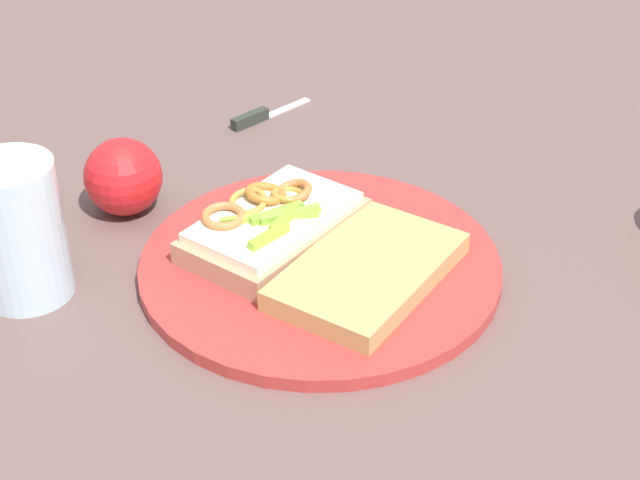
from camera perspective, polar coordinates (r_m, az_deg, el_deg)
The scene contains 7 objects.
ground_plane at distance 0.84m, azimuth 0.00°, elevation -1.81°, with size 2.00×2.00×0.00m, color brown.
plate at distance 0.84m, azimuth 0.00°, elevation -1.48°, with size 0.31×0.31×0.01m, color #B1322E.
sandwich at distance 0.85m, azimuth -2.74°, elevation 0.92°, with size 0.18×0.13×0.04m.
bread_slice_side at distance 0.81m, azimuth 2.84°, elevation -1.81°, with size 0.17×0.10×0.02m, color tan.
apple_1 at distance 0.93m, azimuth -11.44°, elevation 3.65°, with size 0.07×0.07×0.07m, color red.
drinking_glass at distance 0.82m, azimuth -17.26°, elevation 0.52°, with size 0.07×0.07×0.12m, color silver.
knife at distance 1.09m, azimuth -3.50°, elevation 7.28°, with size 0.11×0.02×0.01m.
Camera 1 is at (0.45, 0.52, 0.49)m, focal length 54.68 mm.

